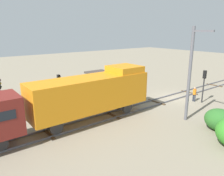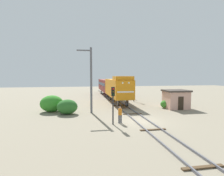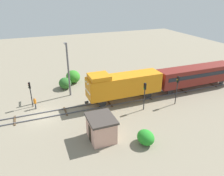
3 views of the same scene
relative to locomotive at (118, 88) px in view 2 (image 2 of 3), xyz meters
name	(u,v)px [view 2 (image 2 of 3)]	position (x,y,z in m)	size (l,w,h in m)	color
ground_plane	(141,121)	(0.00, -11.91, -2.77)	(117.03, 117.03, 0.00)	gray
railway_track	(141,120)	(0.00, -11.91, -2.70)	(2.40, 78.02, 0.16)	#595960
locomotive	(118,88)	(0.00, 0.00, 0.00)	(2.90, 11.60, 4.60)	orange
passenger_car_leading	(107,85)	(0.00, 13.34, -0.25)	(2.84, 14.00, 3.66)	maroon
traffic_signal_near	(113,98)	(-3.20, -12.78, -0.15)	(0.32, 0.34, 3.75)	#262628
traffic_signal_mid	(134,87)	(3.40, 1.67, 0.01)	(0.32, 0.34, 4.00)	#262628
traffic_signal_far	(128,84)	(3.60, 6.83, 0.22)	(0.32, 0.34, 4.32)	#262628
worker_near_track	(120,114)	(-2.40, -12.41, -1.78)	(0.38, 0.38, 1.70)	#262B38
catenary_mast	(91,79)	(-5.06, -6.94, 1.69)	(1.94, 0.28, 8.44)	#595960
relay_hut	(176,99)	(7.50, -5.98, -1.38)	(3.50, 2.90, 2.74)	#D19E8C
bush_near	(177,99)	(10.10, -1.80, -1.99)	(2.16, 1.77, 1.57)	#248826
bush_mid	(52,104)	(-10.21, -5.32, -1.67)	(3.03, 2.48, 2.21)	#328226
bush_far	(166,104)	(6.16, -5.53, -2.17)	(1.65, 1.35, 1.20)	#357926
bush_back	(67,107)	(-8.04, -7.18, -1.85)	(2.54, 2.08, 1.85)	#2A6326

